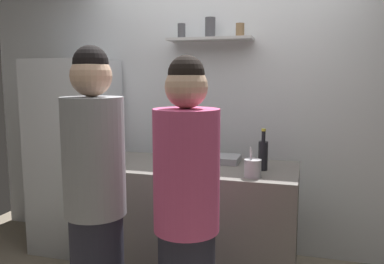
# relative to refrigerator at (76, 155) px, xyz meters

# --- Properties ---
(back_wall_assembly) EXTENTS (4.80, 0.32, 2.60)m
(back_wall_assembly) POSITION_rel_refrigerator_xyz_m (1.32, 0.40, 0.43)
(back_wall_assembly) COLOR white
(back_wall_assembly) RESTS_ON ground
(refrigerator) EXTENTS (0.67, 0.67, 1.74)m
(refrigerator) POSITION_rel_refrigerator_xyz_m (0.00, 0.00, 0.00)
(refrigerator) COLOR silver
(refrigerator) RESTS_ON ground
(counter) EXTENTS (1.55, 0.73, 0.93)m
(counter) POSITION_rel_refrigerator_xyz_m (1.23, -0.36, -0.40)
(counter) COLOR #66605B
(counter) RESTS_ON ground
(baking_pan) EXTENTS (0.34, 0.24, 0.05)m
(baking_pan) POSITION_rel_refrigerator_xyz_m (1.39, -0.20, 0.09)
(baking_pan) COLOR gray
(baking_pan) RESTS_ON counter
(utensil_holder) EXTENTS (0.11, 0.11, 0.20)m
(utensil_holder) POSITION_rel_refrigerator_xyz_m (1.71, -0.59, 0.12)
(utensil_holder) COLOR #B2B2B7
(utensil_holder) RESTS_ON counter
(wine_bottle_dark_glass) EXTENTS (0.07, 0.07, 0.29)m
(wine_bottle_dark_glass) POSITION_rel_refrigerator_xyz_m (1.75, -0.38, 0.18)
(wine_bottle_dark_glass) COLOR black
(wine_bottle_dark_glass) RESTS_ON counter
(wine_bottle_pale_glass) EXTENTS (0.07, 0.07, 0.30)m
(wine_bottle_pale_glass) POSITION_rel_refrigerator_xyz_m (0.98, -0.11, 0.18)
(wine_bottle_pale_glass) COLOR #B2BFB2
(wine_bottle_pale_glass) RESTS_ON counter
(water_bottle_plastic) EXTENTS (0.08, 0.08, 0.22)m
(water_bottle_plastic) POSITION_rel_refrigerator_xyz_m (0.68, -0.44, 0.16)
(water_bottle_plastic) COLOR silver
(water_bottle_plastic) RESTS_ON counter
(person_pink_top) EXTENTS (0.34, 0.34, 1.69)m
(person_pink_top) POSITION_rel_refrigerator_xyz_m (1.46, -1.26, -0.03)
(person_pink_top) COLOR #262633
(person_pink_top) RESTS_ON ground
(person_grey_hoodie) EXTENTS (0.34, 0.34, 1.75)m
(person_grey_hoodie) POSITION_rel_refrigerator_xyz_m (0.92, -1.25, 0.01)
(person_grey_hoodie) COLOR #262633
(person_grey_hoodie) RESTS_ON ground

